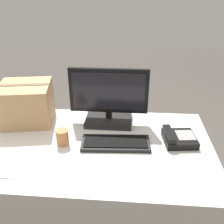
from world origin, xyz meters
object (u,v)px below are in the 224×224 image
Objects in this scene: desk_phone at (178,138)px; spoon at (5,178)px; keyboard at (116,143)px; cardboard_box at (26,103)px; paper_cup_right at (63,137)px; monitor at (109,101)px.

desk_phone is 1.00m from spoon.
spoon is at bearing -150.79° from keyboard.
keyboard is 1.07× the size of cardboard_box.
cardboard_box is (-0.11, 0.61, 0.13)m from spoon.
keyboard is at bearing -176.81° from desk_phone.
monitor is at bearing 50.29° from paper_cup_right.
paper_cup_right is (-0.25, -0.30, -0.11)m from monitor.
desk_phone is at bearing -11.28° from cardboard_box.
desk_phone reaches higher than keyboard.
cardboard_box is at bearing 138.78° from paper_cup_right.
monitor reaches higher than spoon.
cardboard_box is at bearing 153.77° from keyboard.
paper_cup_right is (-0.69, -0.08, 0.02)m from desk_phone.
cardboard_box reaches higher than paper_cup_right.
paper_cup_right is 0.44m from cardboard_box.
paper_cup_right is at bearing -179.95° from desk_phone.
monitor is at bearing 100.15° from keyboard.
paper_cup_right is 0.55× the size of spoon.
desk_phone reaches higher than spoon.
paper_cup_right is at bearing 50.68° from spoon.
desk_phone is (0.45, -0.22, -0.13)m from monitor.
spoon is (-0.22, -0.33, -0.05)m from paper_cup_right.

